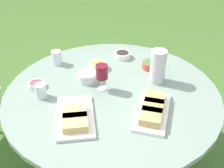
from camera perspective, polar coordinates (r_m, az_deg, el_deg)
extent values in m
plane|color=#446B2B|center=(2.38, 0.00, -15.78)|extent=(40.00, 40.00, 0.00)
cylinder|color=#4C4C51|center=(2.37, 0.00, -15.64)|extent=(0.51, 0.51, 0.02)
cylinder|color=#4C4C51|center=(2.12, 0.00, -9.64)|extent=(0.11, 0.11, 0.67)
cylinder|color=gray|center=(1.89, 0.00, -1.94)|extent=(1.44, 1.44, 0.03)
cylinder|color=white|center=(2.69, -21.18, -5.24)|extent=(0.03, 0.03, 0.43)
cylinder|color=silver|center=(1.95, 9.30, 3.53)|extent=(0.11, 0.11, 0.24)
cone|color=silver|center=(1.87, 10.48, 5.51)|extent=(0.03, 0.03, 0.03)
cylinder|color=silver|center=(1.90, -2.01, -0.97)|extent=(0.06, 0.06, 0.01)
cylinder|color=silver|center=(1.88, -2.04, 0.17)|extent=(0.01, 0.01, 0.09)
cylinder|color=maroon|center=(1.83, -2.10, 2.51)|extent=(0.08, 0.08, 0.10)
cube|color=white|center=(1.68, -7.48, -6.64)|extent=(0.43, 0.34, 0.02)
cube|color=tan|center=(1.59, -7.49, -7.77)|extent=(0.17, 0.18, 0.04)
cube|color=tan|center=(1.66, -7.56, -5.81)|extent=(0.17, 0.18, 0.04)
cube|color=white|center=(1.72, 8.23, -5.64)|extent=(0.41, 0.40, 0.02)
cube|color=tan|center=(1.63, 7.88, -6.65)|extent=(0.18, 0.18, 0.05)
cube|color=tan|center=(1.69, 8.32, -4.77)|extent=(0.18, 0.18, 0.05)
cube|color=tan|center=(1.76, 8.72, -3.04)|extent=(0.18, 0.18, 0.05)
cylinder|color=white|center=(2.12, -2.95, 3.74)|extent=(0.13, 0.13, 0.05)
cylinder|color=#E0C147|center=(2.11, -2.97, 4.10)|extent=(0.10, 0.10, 0.02)
cylinder|color=#B74733|center=(2.14, 7.86, 3.81)|extent=(0.13, 0.13, 0.05)
cylinder|color=#387533|center=(2.14, 7.89, 4.16)|extent=(0.10, 0.10, 0.02)
cylinder|color=white|center=(2.27, 2.13, 5.89)|extent=(0.12, 0.12, 0.05)
cylinder|color=#2D231E|center=(2.26, 2.14, 6.20)|extent=(0.10, 0.10, 0.02)
cylinder|color=beige|center=(1.98, -15.12, -0.17)|extent=(0.11, 0.11, 0.04)
cylinder|color=#D6385B|center=(1.98, -15.16, 0.09)|extent=(0.09, 0.09, 0.02)
cylinder|color=silver|center=(1.98, -4.91, 1.52)|extent=(0.14, 0.14, 0.06)
cylinder|color=silver|center=(1.97, -4.94, 1.99)|extent=(0.12, 0.12, 0.03)
cylinder|color=silver|center=(2.21, -11.19, 5.30)|extent=(0.08, 0.08, 0.11)
cylinder|color=silver|center=(1.86, -14.30, -1.35)|extent=(0.07, 0.07, 0.10)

